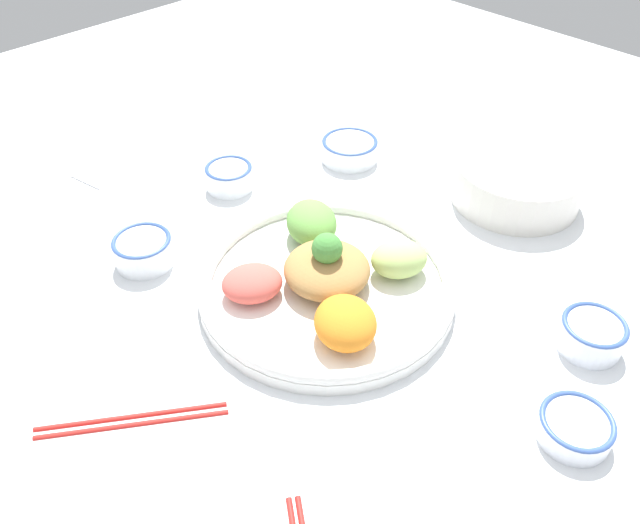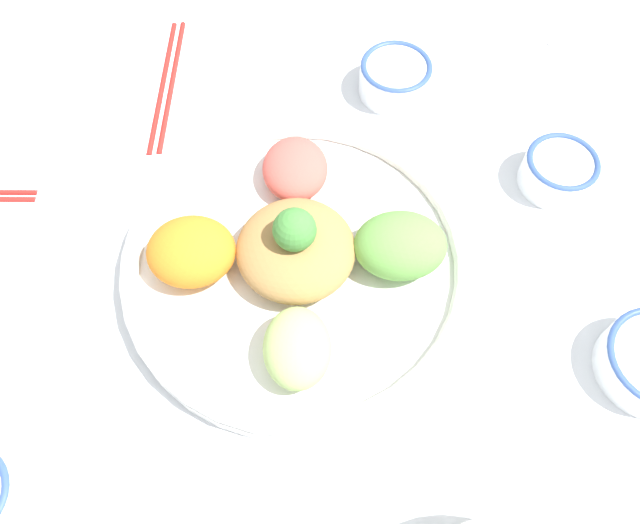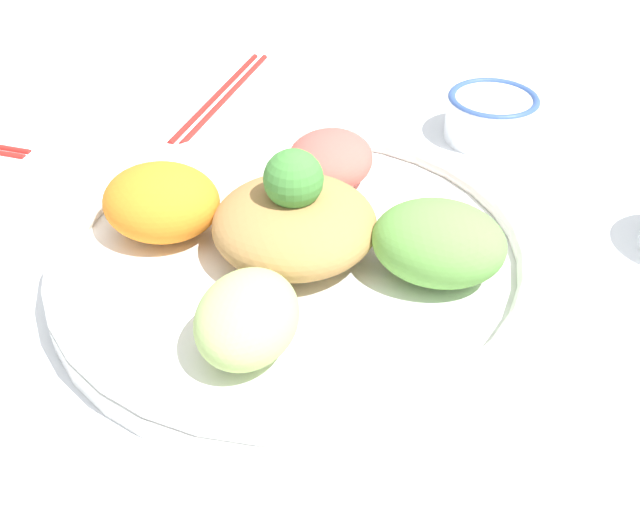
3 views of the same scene
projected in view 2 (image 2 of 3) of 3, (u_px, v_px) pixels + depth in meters
The scene contains 6 objects.
ground_plane at pixel (293, 246), 0.71m from camera, with size 2.40×2.40×0.00m, color white.
salad_platter at pixel (297, 259), 0.67m from camera, with size 0.38×0.38×0.11m.
rice_bowl_blue at pixel (559, 170), 0.73m from camera, with size 0.09×0.09×0.04m.
sauce_bowl_far at pixel (395, 77), 0.80m from camera, with size 0.09×0.09×0.05m.
chopsticks_pair_near at pixel (166, 84), 0.83m from camera, with size 0.20×0.15×0.01m.
serving_spoon_main at pixel (549, 45), 0.86m from camera, with size 0.05×0.13×0.01m.
Camera 2 is at (0.31, -0.17, 0.62)m, focal length 35.00 mm.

